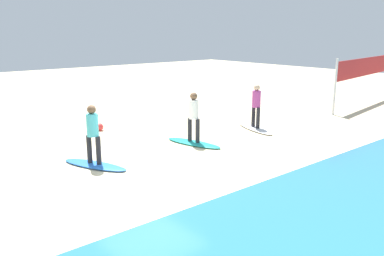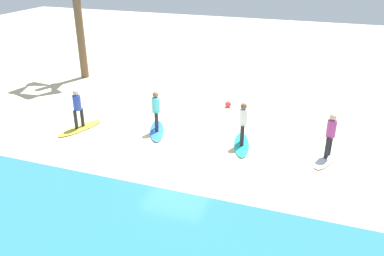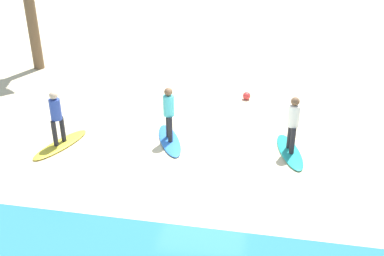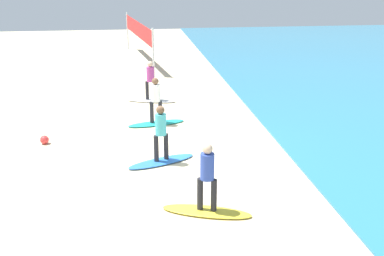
# 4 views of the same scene
# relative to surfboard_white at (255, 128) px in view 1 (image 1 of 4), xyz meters

# --- Properties ---
(ground_plane) EXTENTS (60.00, 60.00, 0.00)m
(ground_plane) POSITION_rel_surfboard_white_xyz_m (5.42, 0.84, -0.04)
(ground_plane) COLOR beige
(surfboard_white) EXTENTS (1.12, 2.17, 0.09)m
(surfboard_white) POSITION_rel_surfboard_white_xyz_m (0.00, 0.00, 0.00)
(surfboard_white) COLOR white
(surfboard_white) RESTS_ON ground
(surfer_white) EXTENTS (0.32, 0.45, 1.64)m
(surfer_white) POSITION_rel_surfboard_white_xyz_m (0.00, 0.00, 0.99)
(surfer_white) COLOR #232328
(surfer_white) RESTS_ON surfboard_white
(surfboard_teal) EXTENTS (1.03, 2.17, 0.09)m
(surfboard_teal) POSITION_rel_surfboard_white_xyz_m (3.11, 0.04, 0.00)
(surfboard_teal) COLOR teal
(surfboard_teal) RESTS_ON ground
(surfer_teal) EXTENTS (0.32, 0.45, 1.64)m
(surfer_teal) POSITION_rel_surfboard_white_xyz_m (3.11, 0.04, 0.99)
(surfer_teal) COLOR #232328
(surfer_teal) RESTS_ON surfboard_teal
(surfboard_blue) EXTENTS (1.34, 2.15, 0.09)m
(surfboard_blue) POSITION_rel_surfboard_white_xyz_m (6.66, -0.01, 0.00)
(surfboard_blue) COLOR blue
(surfboard_blue) RESTS_ON ground
(surfer_blue) EXTENTS (0.32, 0.43, 1.64)m
(surfer_blue) POSITION_rel_surfboard_white_xyz_m (6.66, -0.01, 0.99)
(surfer_blue) COLOR #232328
(surfer_blue) RESTS_ON surfboard_blue
(volleyball_net) EXTENTS (9.00, 1.41, 2.50)m
(volleyball_net) POSITION_rel_surfboard_white_xyz_m (-9.24, -0.28, 1.74)
(volleyball_net) COLOR silver
(volleyball_net) RESTS_ON ground
(beach_ball) EXTENTS (0.28, 0.28, 0.28)m
(beach_ball) POSITION_rel_surfboard_white_xyz_m (4.62, -3.65, 0.10)
(beach_ball) COLOR #E53838
(beach_ball) RESTS_ON ground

